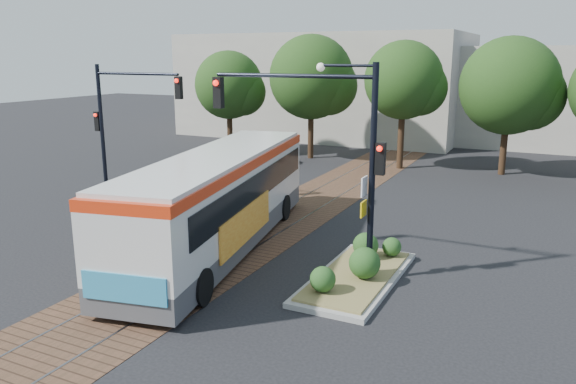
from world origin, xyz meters
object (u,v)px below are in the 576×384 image
object	(u,v)px
parked_car	(263,154)
officer	(184,177)
city_bus	(220,196)
signal_pole_left	(119,113)
traffic_island	(358,269)
signal_pole_main	(331,136)

from	to	relation	value
parked_car	officer	bearing A→B (deg)	163.27
city_bus	signal_pole_left	world-z (taller)	signal_pole_left
city_bus	officer	world-z (taller)	city_bus
traffic_island	officer	distance (m)	11.91
signal_pole_main	signal_pole_left	world-z (taller)	signal_pole_main
officer	traffic_island	bearing A→B (deg)	152.09
signal_pole_main	parked_car	bearing A→B (deg)	124.91
city_bus	parked_car	distance (m)	15.47
signal_pole_left	officer	size ratio (longest dim) A/B	3.12
city_bus	parked_car	size ratio (longest dim) A/B	3.13
signal_pole_main	signal_pole_left	bearing A→B (deg)	158.55
signal_pole_left	signal_pole_main	bearing A→B (deg)	-21.45
signal_pole_left	parked_car	xyz separation A→B (m)	(1.96, 9.90, -3.29)
city_bus	signal_pole_left	xyz separation A→B (m)	(-8.05, 4.26, 2.06)
officer	signal_pole_left	bearing A→B (deg)	18.44
traffic_island	officer	size ratio (longest dim) A/B	2.70
traffic_island	signal_pole_left	bearing A→B (deg)	159.64
signal_pole_main	signal_pole_left	xyz separation A→B (m)	(-12.23, 4.80, -0.29)
signal_pole_main	officer	distance (m)	11.47
officer	parked_car	world-z (taller)	officer
signal_pole_left	officer	bearing A→B (deg)	17.36
traffic_island	parked_car	xyz separation A→B (m)	(-11.22, 14.80, 0.24)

